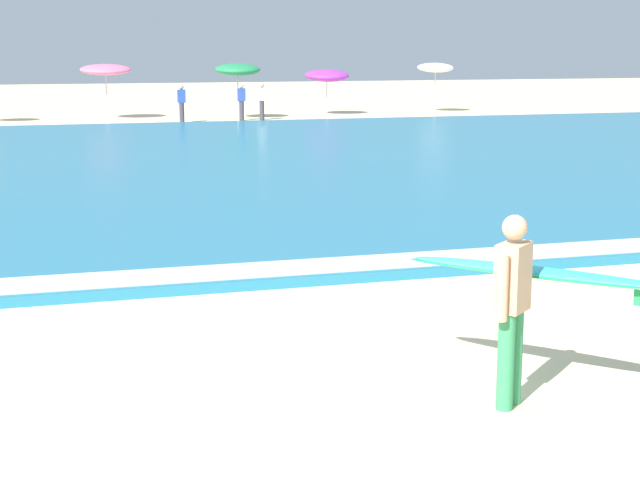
{
  "coord_description": "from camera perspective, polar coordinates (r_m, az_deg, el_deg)",
  "views": [
    {
      "loc": [
        -2.61,
        -8.04,
        3.15
      ],
      "look_at": [
        0.43,
        2.07,
        1.1
      ],
      "focal_mm": 56.06,
      "sensor_mm": 36.0,
      "label": 1
    }
  ],
  "objects": [
    {
      "name": "beach_umbrella_4",
      "position": [
        47.06,
        0.39,
        9.37
      ],
      "size": [
        2.07,
        2.11,
        2.17
      ],
      "color": "beige",
      "rests_on": "ground"
    },
    {
      "name": "surf_foam",
      "position": [
        13.61,
        -5.29,
        -1.81
      ],
      "size": [
        120.0,
        0.92,
        0.01
      ],
      "primitive_type": "cube",
      "color": "white",
      "rests_on": "sea"
    },
    {
      "name": "beach_umbrella_2",
      "position": [
        45.21,
        -12.15,
        9.49
      ],
      "size": [
        2.21,
        2.24,
        2.46
      ],
      "color": "beige",
      "rests_on": "ground"
    },
    {
      "name": "beachgoer_near_row_mid",
      "position": [
        43.33,
        -4.5,
        7.92
      ],
      "size": [
        0.32,
        0.2,
        1.58
      ],
      "color": "#383842",
      "rests_on": "ground"
    },
    {
      "name": "ground_plane",
      "position": [
        9.02,
        1.17,
        -9.46
      ],
      "size": [
        160.0,
        160.0,
        0.0
      ],
      "primitive_type": "plane",
      "color": "beige"
    },
    {
      "name": "surfer_with_board",
      "position": [
        9.1,
        11.53,
        -2.69
      ],
      "size": [
        1.89,
        2.15,
        1.73
      ],
      "color": "#338E56",
      "rests_on": "ground"
    },
    {
      "name": "beach_umbrella_5",
      "position": [
        49.19,
        6.6,
        9.74
      ],
      "size": [
        1.77,
        1.79,
        2.4
      ],
      "color": "beige",
      "rests_on": "ground"
    },
    {
      "name": "beachgoer_near_row_left",
      "position": [
        43.63,
        -3.34,
        7.96
      ],
      "size": [
        0.32,
        0.2,
        1.58
      ],
      "color": "#383842",
      "rests_on": "ground"
    },
    {
      "name": "beach_umbrella_3",
      "position": [
        44.5,
        -4.73,
        9.67
      ],
      "size": [
        1.98,
        2.02,
        2.49
      ],
      "color": "beige",
      "rests_on": "ground"
    },
    {
      "name": "beachgoer_near_row_right",
      "position": [
        42.32,
        -7.91,
        7.78
      ],
      "size": [
        0.32,
        0.2,
        1.58
      ],
      "color": "#383842",
      "rests_on": "ground"
    },
    {
      "name": "sea",
      "position": [
        26.72,
        -11.07,
        4.18
      ],
      "size": [
        120.0,
        28.0,
        0.14
      ],
      "primitive_type": "cube",
      "color": "teal",
      "rests_on": "ground"
    }
  ]
}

